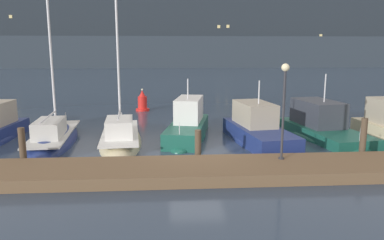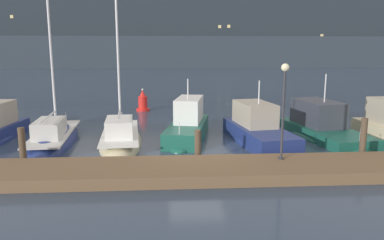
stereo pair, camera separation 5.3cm
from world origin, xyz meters
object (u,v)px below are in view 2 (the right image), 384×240
(motorboat_berth_5, at_px, (188,130))
(channel_buoy, at_px, (143,103))
(dock_lamppost, at_px, (284,96))
(motorboat_berth_6, at_px, (258,135))
(sailboat_berth_4, at_px, (121,140))
(sailboat_berth_3, at_px, (54,140))
(motorboat_berth_7, at_px, (322,130))

(motorboat_berth_5, relative_size, channel_buoy, 3.93)
(motorboat_berth_5, height_order, dock_lamppost, dock_lamppost)
(motorboat_berth_6, bearing_deg, dock_lamppost, -91.66)
(sailboat_berth_4, xyz_separation_m, dock_lamppost, (7.15, -4.96, 2.91))
(sailboat_berth_3, distance_m, sailboat_berth_4, 3.50)
(sailboat_berth_3, distance_m, motorboat_berth_7, 14.75)
(sailboat_berth_3, relative_size, dock_lamppost, 2.79)
(motorboat_berth_7, distance_m, channel_buoy, 14.50)
(sailboat_berth_4, relative_size, motorboat_berth_5, 1.57)
(sailboat_berth_3, xyz_separation_m, motorboat_berth_7, (14.74, 0.47, 0.22))
(motorboat_berth_6, relative_size, channel_buoy, 3.89)
(motorboat_berth_6, bearing_deg, motorboat_berth_5, 158.39)
(motorboat_berth_6, height_order, channel_buoy, motorboat_berth_6)
(channel_buoy, bearing_deg, motorboat_berth_7, -42.44)
(dock_lamppost, bearing_deg, motorboat_berth_7, 53.87)
(sailboat_berth_3, height_order, motorboat_berth_6, sailboat_berth_3)
(motorboat_berth_6, distance_m, channel_buoy, 12.78)
(motorboat_berth_6, bearing_deg, sailboat_berth_3, 176.82)
(sailboat_berth_3, xyz_separation_m, motorboat_berth_6, (10.77, -0.60, 0.24))
(sailboat_berth_4, height_order, motorboat_berth_6, sailboat_berth_4)
(sailboat_berth_4, distance_m, motorboat_berth_6, 7.29)
(motorboat_berth_6, xyz_separation_m, motorboat_berth_7, (3.96, 1.07, -0.02))
(sailboat_berth_3, relative_size, motorboat_berth_5, 1.55)
(sailboat_berth_4, bearing_deg, sailboat_berth_3, 177.21)
(motorboat_berth_6, xyz_separation_m, channel_buoy, (-6.74, 10.86, 0.26))
(channel_buoy, bearing_deg, motorboat_berth_6, -58.17)
(motorboat_berth_5, xyz_separation_m, dock_lamppost, (3.50, -5.98, 2.64))
(sailboat_berth_3, distance_m, motorboat_berth_6, 10.79)
(sailboat_berth_4, relative_size, motorboat_berth_7, 1.41)
(motorboat_berth_5, bearing_deg, sailboat_berth_4, -164.47)
(sailboat_berth_3, bearing_deg, motorboat_berth_6, -3.18)
(sailboat_berth_4, xyz_separation_m, channel_buoy, (0.54, 10.43, 0.49))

